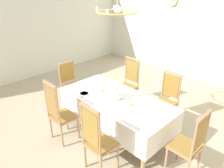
% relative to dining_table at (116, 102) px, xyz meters
% --- Properties ---
extents(ground, '(7.64, 7.04, 0.04)m').
position_rel_dining_table_xyz_m(ground, '(0.00, 0.11, -0.69)').
color(ground, '#BAB091').
extents(back_wall, '(7.64, 0.08, 3.00)m').
position_rel_dining_table_xyz_m(back_wall, '(0.00, 3.67, 0.83)').
color(back_wall, silver).
rests_on(back_wall, ground).
extents(left_wall, '(0.08, 7.04, 3.00)m').
position_rel_dining_table_xyz_m(left_wall, '(-3.86, 0.11, 0.83)').
color(left_wall, silver).
rests_on(left_wall, ground).
extents(dining_table, '(2.25, 1.06, 0.74)m').
position_rel_dining_table_xyz_m(dining_table, '(0.00, 0.00, 0.00)').
color(dining_table, tan).
rests_on(dining_table, ground).
extents(tablecloth, '(2.27, 1.08, 0.45)m').
position_rel_dining_table_xyz_m(tablecloth, '(0.00, -0.00, -0.05)').
color(tablecloth, white).
rests_on(tablecloth, dining_table).
extents(chair_south_a, '(0.44, 0.42, 1.23)m').
position_rel_dining_table_xyz_m(chair_south_a, '(-0.53, -0.94, -0.06)').
color(chair_south_a, tan).
rests_on(chair_south_a, ground).
extents(chair_north_a, '(0.44, 0.42, 1.17)m').
position_rel_dining_table_xyz_m(chair_north_a, '(-0.53, 0.94, -0.07)').
color(chair_north_a, tan).
rests_on(chair_north_a, ground).
extents(chair_south_b, '(0.44, 0.42, 1.22)m').
position_rel_dining_table_xyz_m(chair_south_b, '(0.53, -0.94, -0.06)').
color(chair_south_b, tan).
rests_on(chair_south_b, ground).
extents(chair_north_b, '(0.44, 0.42, 1.13)m').
position_rel_dining_table_xyz_m(chair_north_b, '(0.53, 0.93, -0.09)').
color(chair_north_b, tan).
rests_on(chair_north_b, ground).
extents(chair_head_west, '(0.42, 0.44, 1.06)m').
position_rel_dining_table_xyz_m(chair_head_west, '(-1.53, -0.00, -0.11)').
color(chair_head_west, tan).
rests_on(chair_head_west, ground).
extents(chair_head_east, '(0.42, 0.44, 1.14)m').
position_rel_dining_table_xyz_m(chair_head_east, '(1.53, 0.00, -0.09)').
color(chair_head_east, tan).
rests_on(chair_head_east, ground).
extents(soup_tureen, '(0.25, 0.25, 0.21)m').
position_rel_dining_table_xyz_m(soup_tureen, '(0.02, -0.00, 0.18)').
color(soup_tureen, white).
rests_on(soup_tureen, tablecloth).
extents(candlestick_west, '(0.07, 0.07, 0.36)m').
position_rel_dining_table_xyz_m(candlestick_west, '(-0.38, 0.00, 0.22)').
color(candlestick_west, gold).
rests_on(candlestick_west, tablecloth).
extents(candlestick_east, '(0.07, 0.07, 0.32)m').
position_rel_dining_table_xyz_m(candlestick_east, '(0.38, 0.00, 0.20)').
color(candlestick_east, gold).
rests_on(candlestick_east, tablecloth).
extents(bowl_near_left, '(0.15, 0.15, 0.04)m').
position_rel_dining_table_xyz_m(bowl_near_left, '(0.18, 0.37, 0.10)').
color(bowl_near_left, white).
rests_on(bowl_near_left, tablecloth).
extents(bowl_near_right, '(0.20, 0.20, 0.04)m').
position_rel_dining_table_xyz_m(bowl_near_right, '(-0.54, -0.35, 0.10)').
color(bowl_near_right, white).
rests_on(bowl_near_right, tablecloth).
extents(spoon_primary, '(0.05, 0.18, 0.01)m').
position_rel_dining_table_xyz_m(spoon_primary, '(0.29, 0.40, 0.08)').
color(spoon_primary, gold).
rests_on(spoon_primary, tablecloth).
extents(spoon_secondary, '(0.05, 0.18, 0.01)m').
position_rel_dining_table_xyz_m(spoon_secondary, '(-0.66, -0.33, 0.08)').
color(spoon_secondary, gold).
rests_on(spoon_secondary, tablecloth).
extents(mounted_clock, '(0.32, 0.06, 0.32)m').
position_rel_dining_table_xyz_m(mounted_clock, '(-1.18, 3.60, 1.57)').
color(mounted_clock, '#D1B251').
extents(chandelier, '(0.69, 0.69, 0.66)m').
position_rel_dining_table_xyz_m(chandelier, '(-0.00, -0.00, 1.65)').
color(chandelier, gold).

